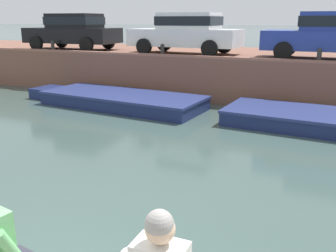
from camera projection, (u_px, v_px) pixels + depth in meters
name	position (u px, v px, depth m)	size (l,w,h in m)	color
ground_plane	(188.00, 154.00, 8.32)	(400.00, 400.00, 0.00)	#384C47
far_quay_wall	(260.00, 73.00, 15.18)	(60.00, 6.00, 1.58)	brown
far_wall_coping	(245.00, 59.00, 12.42)	(60.00, 0.24, 0.08)	#925F4C
boat_moored_west_navy	(116.00, 99.00, 12.86)	(6.82, 2.59, 0.46)	navy
car_leftmost_black	(73.00, 30.00, 16.44)	(4.20, 2.11, 1.54)	black
car_left_inner_white	(187.00, 32.00, 14.34)	(4.28, 2.01, 1.54)	white
car_centre_blue	(329.00, 33.00, 12.36)	(4.15, 2.11, 1.54)	#233893
mooring_bollard_west	(53.00, 46.00, 15.69)	(0.15, 0.15, 0.45)	#2D2B28
mooring_bollard_mid	(162.00, 49.00, 13.69)	(0.15, 0.15, 0.45)	#2D2B28
mooring_bollard_east	(319.00, 55.00, 11.59)	(0.15, 0.15, 0.45)	#2D2B28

